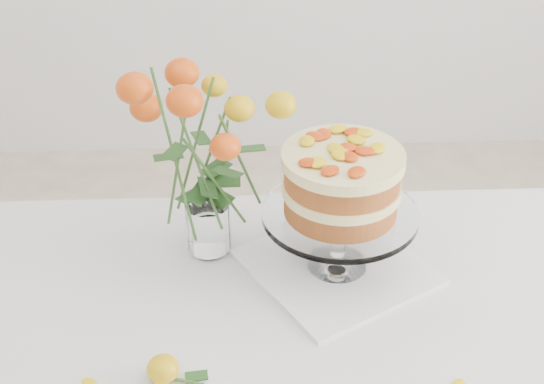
# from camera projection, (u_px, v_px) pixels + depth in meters

# --- Properties ---
(napkin) EXTENTS (0.39, 0.39, 0.01)m
(napkin) POSITION_uv_depth(u_px,v_px,m) (337.00, 267.00, 1.38)
(napkin) COLOR white
(napkin) RESTS_ON table
(cake_stand) EXTENTS (0.27, 0.27, 0.24)m
(cake_stand) POSITION_uv_depth(u_px,v_px,m) (341.00, 189.00, 1.28)
(cake_stand) COLOR white
(cake_stand) RESTS_ON napkin
(rose_vase) EXTENTS (0.34, 0.34, 0.41)m
(rose_vase) POSITION_uv_depth(u_px,v_px,m) (203.00, 137.00, 1.30)
(rose_vase) COLOR white
(rose_vase) RESTS_ON table
(loose_rose_near) EXTENTS (0.09, 0.05, 0.04)m
(loose_rose_near) POSITION_uv_depth(u_px,v_px,m) (163.00, 369.00, 1.14)
(loose_rose_near) COLOR gold
(loose_rose_near) RESTS_ON table
(stray_petal_d) EXTENTS (0.03, 0.02, 0.00)m
(stray_petal_d) POSITION_uv_depth(u_px,v_px,m) (89.00, 383.00, 1.15)
(stray_petal_d) COLOR yellow
(stray_petal_d) RESTS_ON table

